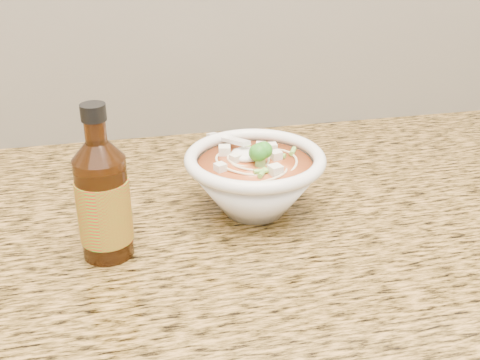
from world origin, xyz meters
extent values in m
cube|color=olive|center=(0.00, 1.68, 0.88)|extent=(4.00, 0.68, 0.04)
cylinder|color=white|center=(0.03, 1.69, 0.90)|extent=(0.08, 0.08, 0.01)
torus|color=white|center=(0.03, 1.69, 0.98)|extent=(0.19, 0.19, 0.02)
torus|color=beige|center=(0.05, 1.70, 0.97)|extent=(0.11, 0.11, 0.00)
torus|color=beige|center=(0.03, 1.70, 0.97)|extent=(0.10, 0.10, 0.00)
torus|color=beige|center=(0.05, 1.68, 0.97)|extent=(0.09, 0.09, 0.00)
torus|color=beige|center=(0.03, 1.70, 0.97)|extent=(0.08, 0.08, 0.00)
torus|color=beige|center=(0.02, 1.70, 0.96)|extent=(0.07, 0.07, 0.00)
torus|color=beige|center=(0.03, 1.69, 0.96)|extent=(0.08, 0.08, 0.00)
torus|color=beige|center=(0.03, 1.68, 0.96)|extent=(0.06, 0.06, 0.00)
torus|color=beige|center=(0.03, 1.68, 0.96)|extent=(0.12, 0.12, 0.00)
torus|color=beige|center=(0.03, 1.69, 0.96)|extent=(0.08, 0.08, 0.00)
torus|color=beige|center=(0.04, 1.68, 0.96)|extent=(0.10, 0.10, 0.00)
cube|color=silver|center=(0.00, 1.73, 0.97)|extent=(0.02, 0.02, 0.01)
cube|color=silver|center=(0.03, 1.66, 0.97)|extent=(0.02, 0.02, 0.02)
cube|color=silver|center=(0.01, 1.68, 0.97)|extent=(0.02, 0.02, 0.02)
cube|color=silver|center=(0.01, 1.64, 0.97)|extent=(0.02, 0.02, 0.02)
cube|color=silver|center=(0.05, 1.64, 0.97)|extent=(0.02, 0.02, 0.01)
cube|color=silver|center=(0.05, 1.65, 0.97)|extent=(0.02, 0.02, 0.01)
cube|color=silver|center=(0.05, 1.67, 0.97)|extent=(0.02, 0.02, 0.02)
ellipsoid|color=#196014|center=(0.04, 1.68, 0.99)|extent=(0.03, 0.03, 0.03)
cylinder|color=#74B646|center=(0.01, 1.69, 0.97)|extent=(0.01, 0.02, 0.01)
cylinder|color=#74B646|center=(0.06, 1.69, 0.97)|extent=(0.02, 0.01, 0.01)
cylinder|color=#74B646|center=(0.01, 1.66, 0.97)|extent=(0.02, 0.02, 0.01)
cylinder|color=#74B646|center=(0.02, 1.73, 0.97)|extent=(0.02, 0.02, 0.01)
cylinder|color=#74B646|center=(0.00, 1.66, 0.97)|extent=(0.01, 0.02, 0.01)
ellipsoid|color=white|center=(0.03, 1.71, 0.97)|extent=(0.04, 0.04, 0.02)
cube|color=white|center=(0.01, 1.75, 0.98)|extent=(0.05, 0.10, 0.03)
cylinder|color=#401D08|center=(-0.16, 1.62, 0.96)|extent=(0.08, 0.08, 0.12)
cylinder|color=#401D08|center=(-0.16, 1.62, 1.06)|extent=(0.03, 0.03, 0.03)
cylinder|color=black|center=(-0.16, 1.62, 1.08)|extent=(0.04, 0.04, 0.02)
cylinder|color=red|center=(-0.16, 1.62, 0.96)|extent=(0.08, 0.08, 0.08)
camera|label=1|loc=(-0.14, 1.00, 1.30)|focal=45.00mm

